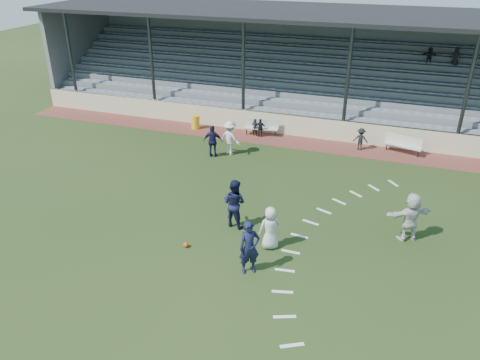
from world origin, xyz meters
name	(u,v)px	position (x,y,z in m)	size (l,w,h in m)	color
ground	(219,238)	(0.00, 0.00, 0.00)	(90.00, 90.00, 0.00)	#233515
cinder_track	(286,141)	(0.00, 10.50, 0.01)	(34.00, 2.00, 0.02)	brown
retaining_wall	(291,125)	(0.00, 11.55, 0.60)	(34.00, 0.18, 1.20)	beige
bench_left	(261,126)	(-1.62, 10.97, 0.58)	(2.04, 0.72, 0.95)	beige
bench_right	(403,143)	(6.35, 10.93, 0.58)	(2.03, 0.99, 0.95)	beige
trash_bin	(195,122)	(-5.74, 10.65, 0.43)	(0.51, 0.51, 0.82)	gold
football	(186,245)	(-0.91, -1.00, 0.10)	(0.20, 0.20, 0.20)	#E5420D
player_white_lead	(270,228)	(2.04, 0.04, 0.84)	(0.82, 0.54, 1.68)	silver
player_navy_lead	(249,248)	(1.76, -1.59, 0.98)	(0.72, 0.47, 1.97)	#131635
player_navy_mid	(234,203)	(0.26, 1.06, 1.01)	(0.98, 0.76, 2.01)	#131635
player_white_wing	(230,138)	(-2.39, 7.72, 0.93)	(1.20, 0.69, 1.85)	silver
player_navy_wing	(213,141)	(-3.13, 7.12, 0.87)	(1.02, 0.42, 1.74)	#131635
player_white_back	(411,217)	(6.85, 2.31, 0.98)	(1.82, 0.58, 1.97)	silver
sub_left_near	(255,127)	(-1.94, 10.70, 0.54)	(0.38, 0.25, 1.05)	black
sub_left_far	(260,128)	(-1.59, 10.64, 0.57)	(0.64, 0.27, 1.10)	black
sub_right	(361,139)	(4.14, 10.61, 0.64)	(0.80, 0.46, 1.23)	black
grandstand	(309,79)	(0.00, 16.26, 2.20)	(34.60, 9.00, 6.61)	slate
penalty_arc	(325,259)	(4.12, 0.00, 0.01)	(3.89, 14.63, 0.01)	white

